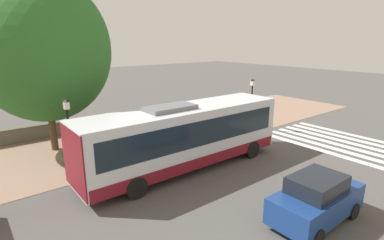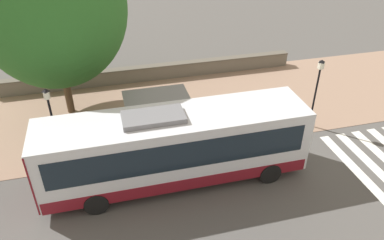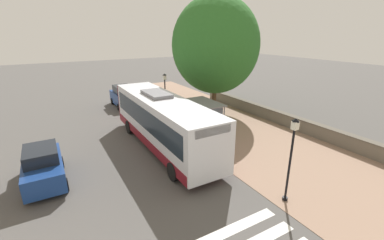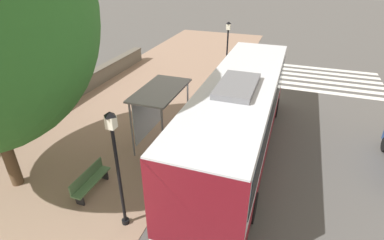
% 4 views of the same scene
% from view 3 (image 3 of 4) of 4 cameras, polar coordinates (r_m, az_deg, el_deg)
% --- Properties ---
extents(ground_plane, '(120.00, 120.00, 0.00)m').
position_cam_3_polar(ground_plane, '(17.75, -0.34, -5.30)').
color(ground_plane, '#514F4C').
rests_on(ground_plane, ground).
extents(sidewalk_plaza, '(9.00, 44.00, 0.02)m').
position_cam_3_polar(sidewalk_plaza, '(20.18, 10.84, -2.55)').
color(sidewalk_plaza, '#937560').
rests_on(sidewalk_plaza, ground).
extents(stone_wall, '(0.60, 20.00, 1.02)m').
position_cam_3_polar(stone_wall, '(22.75, 18.71, 0.61)').
color(stone_wall, '#6B6356').
rests_on(stone_wall, ground).
extents(bus, '(2.76, 11.49, 3.57)m').
position_cam_3_polar(bus, '(16.75, -6.57, -0.14)').
color(bus, silver).
rests_on(bus, ground).
extents(bus_shelter, '(1.69, 3.19, 2.61)m').
position_cam_3_polar(bus_shelter, '(18.43, 3.18, 2.74)').
color(bus_shelter, slate).
rests_on(bus_shelter, ground).
extents(pedestrian, '(0.34, 0.23, 1.72)m').
position_cam_3_polar(pedestrian, '(14.45, 6.35, -6.93)').
color(pedestrian, '#2D3347').
rests_on(pedestrian, ground).
extents(bench, '(0.40, 1.81, 0.88)m').
position_cam_3_polar(bench, '(22.58, -0.38, 1.40)').
color(bench, '#4C7247').
rests_on(bench, ground).
extents(street_lamp_near, '(0.28, 0.28, 4.03)m').
position_cam_3_polar(street_lamp_near, '(22.03, -5.99, 6.02)').
color(street_lamp_near, black).
rests_on(street_lamp_near, ground).
extents(street_lamp_far, '(0.28, 0.28, 3.96)m').
position_cam_3_polar(street_lamp_far, '(11.86, 21.17, -6.99)').
color(street_lamp_far, black).
rests_on(street_lamp_far, ground).
extents(shade_tree, '(7.68, 7.68, 10.41)m').
position_cam_3_polar(shade_tree, '(23.58, 5.24, 16.17)').
color(shade_tree, brown).
rests_on(shade_tree, ground).
extents(parked_car_behind_bus, '(1.96, 4.06, 2.12)m').
position_cam_3_polar(parked_car_behind_bus, '(27.46, -15.02, 5.10)').
color(parked_car_behind_bus, navy).
rests_on(parked_car_behind_bus, ground).
extents(parked_car_far_lane, '(1.89, 4.01, 1.87)m').
position_cam_3_polar(parked_car_far_lane, '(15.06, -30.18, -8.88)').
color(parked_car_far_lane, navy).
rests_on(parked_car_far_lane, ground).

